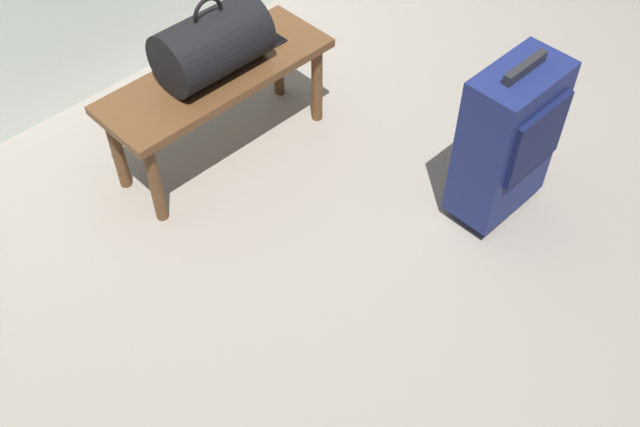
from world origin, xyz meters
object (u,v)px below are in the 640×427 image
at_px(duffel_bag_black, 212,44).
at_px(suitcase_upright_navy, 508,140).
at_px(bench, 218,85).
at_px(cell_phone, 270,37).

distance_m(duffel_bag_black, suitcase_upright_navy, 1.20).
height_order(bench, duffel_bag_black, duffel_bag_black).
distance_m(bench, cell_phone, 0.32).
bearing_deg(duffel_bag_black, bench, -0.00).
distance_m(cell_phone, suitcase_upright_navy, 1.09).
relative_size(bench, suitcase_upright_navy, 1.38).
height_order(bench, cell_phone, cell_phone).
xyz_separation_m(duffel_bag_black, suitcase_upright_navy, (0.58, -1.03, -0.19)).
xyz_separation_m(bench, duffel_bag_black, (-0.00, 0.00, 0.20)).
distance_m(bench, duffel_bag_black, 0.20).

